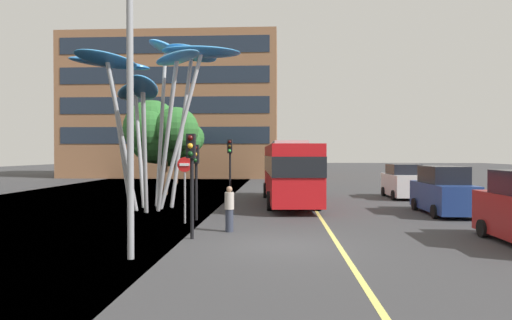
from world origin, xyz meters
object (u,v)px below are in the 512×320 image
object	(u,v)px
pedestrian	(229,209)
no_entry_sign	(185,179)
traffic_light_island_mid	(230,157)
car_parked_far	(403,182)
traffic_light_kerb_near	(191,163)
red_bus	(289,170)
car_parked_mid	(443,192)
leaf_sculpture	(153,76)
traffic_light_kerb_far	(196,165)
street_lamp	(140,56)

from	to	relation	value
pedestrian	no_entry_sign	distance (m)	2.86
traffic_light_island_mid	car_parked_far	world-z (taller)	traffic_light_island_mid
traffic_light_kerb_near	car_parked_far	distance (m)	17.74
traffic_light_island_mid	pedestrian	xyz separation A→B (m)	(1.06, -9.66, -1.81)
traffic_light_island_mid	red_bus	bearing A→B (deg)	-10.77
car_parked_mid	car_parked_far	xyz separation A→B (m)	(0.25, 7.43, -0.02)
leaf_sculpture	car_parked_mid	bearing A→B (deg)	-4.82
leaf_sculpture	no_entry_sign	xyz separation A→B (m)	(2.58, -4.50, -5.01)
traffic_light_kerb_far	car_parked_mid	size ratio (longest dim) A/B	0.71
car_parked_far	street_lamp	xyz separation A→B (m)	(-11.58, -16.77, 4.39)
street_lamp	car_parked_mid	bearing A→B (deg)	39.49
leaf_sculpture	car_parked_far	bearing A→B (deg)	23.63
red_bus	traffic_light_kerb_far	world-z (taller)	red_bus
red_bus	car_parked_mid	bearing A→B (deg)	-28.82
traffic_light_kerb_far	traffic_light_kerb_near	bearing A→B (deg)	-81.21
traffic_light_island_mid	leaf_sculpture	bearing A→B (deg)	-136.40
traffic_light_kerb_far	pedestrian	distance (m)	3.44
no_entry_sign	street_lamp	bearing A→B (deg)	-88.92
car_parked_mid	pedestrian	distance (m)	10.73
red_bus	leaf_sculpture	world-z (taller)	leaf_sculpture
leaf_sculpture	traffic_light_island_mid	world-z (taller)	leaf_sculpture
red_bus	no_entry_sign	size ratio (longest dim) A/B	4.08
traffic_light_island_mid	car_parked_mid	world-z (taller)	traffic_light_island_mid
traffic_light_kerb_far	street_lamp	xyz separation A→B (m)	(-0.19, -6.81, 3.09)
traffic_light_kerb_near	traffic_light_kerb_far	size ratio (longest dim) A/B	1.09
leaf_sculpture	no_entry_sign	size ratio (longest dim) A/B	3.60
car_parked_mid	no_entry_sign	bearing A→B (deg)	-163.84
traffic_light_kerb_near	car_parked_far	size ratio (longest dim) A/B	0.84
traffic_light_kerb_near	street_lamp	distance (m)	4.07
street_lamp	traffic_light_kerb_near	bearing A→B (deg)	73.45
traffic_light_kerb_far	car_parked_far	distance (m)	15.19
traffic_light_kerb_far	car_parked_far	size ratio (longest dim) A/B	0.77
leaf_sculpture	car_parked_mid	distance (m)	15.20
no_entry_sign	leaf_sculpture	bearing A→B (deg)	119.80
leaf_sculpture	car_parked_far	xyz separation A→B (m)	(14.27, 6.24, -5.77)
street_lamp	traffic_light_island_mid	bearing A→B (deg)	86.54
traffic_light_island_mid	street_lamp	xyz separation A→B (m)	(-0.84, -13.88, 2.77)
traffic_light_kerb_far	pedestrian	xyz separation A→B (m)	(1.72, -2.58, -1.50)
traffic_light_kerb_near	no_entry_sign	world-z (taller)	traffic_light_kerb_near
red_bus	leaf_sculpture	xyz separation A→B (m)	(-6.95, -2.71, 4.87)
traffic_light_kerb_near	red_bus	bearing A→B (deg)	71.84
car_parked_far	pedestrian	world-z (taller)	car_parked_far
car_parked_far	car_parked_mid	bearing A→B (deg)	-91.92
traffic_light_kerb_far	no_entry_sign	distance (m)	1.00
no_entry_sign	car_parked_far	bearing A→B (deg)	42.57
traffic_light_kerb_far	traffic_light_island_mid	world-z (taller)	traffic_light_island_mid
no_entry_sign	car_parked_mid	bearing A→B (deg)	16.16
red_bus	pedestrian	distance (m)	9.37
red_bus	traffic_light_island_mid	xyz separation A→B (m)	(-3.42, 0.65, 0.72)
traffic_light_kerb_near	pedestrian	xyz separation A→B (m)	(1.09, 1.48, -1.70)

